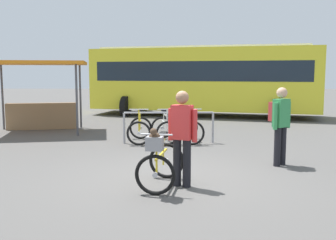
{
  "coord_description": "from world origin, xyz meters",
  "views": [
    {
      "loc": [
        0.12,
        -7.11,
        1.94
      ],
      "look_at": [
        -0.08,
        0.58,
        1.0
      ],
      "focal_mm": 41.52,
      "sensor_mm": 36.0,
      "label": 1
    }
  ],
  "objects_px": {
    "racked_bike_white": "(165,129)",
    "person_with_featured_bike": "(182,134)",
    "racked_bike_yellow": "(140,129)",
    "pedestrian_with_backpack": "(280,121)",
    "market_stall": "(39,89)",
    "featured_bicycle": "(160,160)",
    "racked_bike_orange": "(190,129)",
    "bus_distant": "(203,77)"
  },
  "relations": [
    {
      "from": "person_with_featured_bike",
      "to": "featured_bicycle",
      "type": "bearing_deg",
      "value": -162.03
    },
    {
      "from": "racked_bike_orange",
      "to": "bus_distant",
      "type": "height_order",
      "value": "bus_distant"
    },
    {
      "from": "racked_bike_orange",
      "to": "market_stall",
      "type": "distance_m",
      "value": 5.41
    },
    {
      "from": "pedestrian_with_backpack",
      "to": "market_stall",
      "type": "relative_size",
      "value": 0.47
    },
    {
      "from": "person_with_featured_bike",
      "to": "bus_distant",
      "type": "distance_m",
      "value": 11.2
    },
    {
      "from": "person_with_featured_bike",
      "to": "racked_bike_orange",
      "type": "bearing_deg",
      "value": 86.6
    },
    {
      "from": "market_stall",
      "to": "racked_bike_orange",
      "type": "bearing_deg",
      "value": -21.67
    },
    {
      "from": "pedestrian_with_backpack",
      "to": "market_stall",
      "type": "height_order",
      "value": "market_stall"
    },
    {
      "from": "person_with_featured_bike",
      "to": "bus_distant",
      "type": "relative_size",
      "value": 0.16
    },
    {
      "from": "racked_bike_white",
      "to": "person_with_featured_bike",
      "type": "xyz_separation_m",
      "value": [
        0.44,
        -4.28,
        0.54
      ]
    },
    {
      "from": "racked_bike_white",
      "to": "bus_distant",
      "type": "xyz_separation_m",
      "value": [
        1.49,
        6.85,
        1.37
      ]
    },
    {
      "from": "racked_bike_white",
      "to": "racked_bike_orange",
      "type": "relative_size",
      "value": 1.03
    },
    {
      "from": "bus_distant",
      "to": "market_stall",
      "type": "relative_size",
      "value": 2.97
    },
    {
      "from": "featured_bicycle",
      "to": "person_with_featured_bike",
      "type": "bearing_deg",
      "value": 17.97
    },
    {
      "from": "racked_bike_white",
      "to": "pedestrian_with_backpack",
      "type": "height_order",
      "value": "pedestrian_with_backpack"
    },
    {
      "from": "person_with_featured_bike",
      "to": "pedestrian_with_backpack",
      "type": "height_order",
      "value": "same"
    },
    {
      "from": "featured_bicycle",
      "to": "pedestrian_with_backpack",
      "type": "xyz_separation_m",
      "value": [
        2.43,
        1.7,
        0.45
      ]
    },
    {
      "from": "pedestrian_with_backpack",
      "to": "racked_bike_orange",
      "type": "bearing_deg",
      "value": 123.22
    },
    {
      "from": "pedestrian_with_backpack",
      "to": "market_stall",
      "type": "bearing_deg",
      "value": 145.06
    },
    {
      "from": "pedestrian_with_backpack",
      "to": "market_stall",
      "type": "xyz_separation_m",
      "value": [
        -6.74,
        4.71,
        0.46
      ]
    },
    {
      "from": "pedestrian_with_backpack",
      "to": "featured_bicycle",
      "type": "bearing_deg",
      "value": -145.05
    },
    {
      "from": "person_with_featured_bike",
      "to": "pedestrian_with_backpack",
      "type": "distance_m",
      "value": 2.59
    },
    {
      "from": "featured_bicycle",
      "to": "market_stall",
      "type": "xyz_separation_m",
      "value": [
        -4.31,
        6.4,
        0.91
      ]
    },
    {
      "from": "person_with_featured_bike",
      "to": "bus_distant",
      "type": "bearing_deg",
      "value": 84.63
    },
    {
      "from": "racked_bike_white",
      "to": "racked_bike_orange",
      "type": "height_order",
      "value": "same"
    },
    {
      "from": "person_with_featured_bike",
      "to": "market_stall",
      "type": "distance_m",
      "value": 7.85
    },
    {
      "from": "featured_bicycle",
      "to": "market_stall",
      "type": "distance_m",
      "value": 7.77
    },
    {
      "from": "racked_bike_orange",
      "to": "person_with_featured_bike",
      "type": "xyz_separation_m",
      "value": [
        -0.26,
        -4.32,
        0.54
      ]
    },
    {
      "from": "racked_bike_yellow",
      "to": "racked_bike_white",
      "type": "xyz_separation_m",
      "value": [
        0.7,
        0.04,
        -0.0
      ]
    },
    {
      "from": "racked_bike_white",
      "to": "person_with_featured_bike",
      "type": "bearing_deg",
      "value": -84.09
    },
    {
      "from": "racked_bike_white",
      "to": "racked_bike_orange",
      "type": "bearing_deg",
      "value": 3.51
    },
    {
      "from": "racked_bike_yellow",
      "to": "bus_distant",
      "type": "height_order",
      "value": "bus_distant"
    },
    {
      "from": "racked_bike_yellow",
      "to": "pedestrian_with_backpack",
      "type": "height_order",
      "value": "pedestrian_with_backpack"
    },
    {
      "from": "market_stall",
      "to": "racked_bike_yellow",
      "type": "bearing_deg",
      "value": -30.04
    },
    {
      "from": "featured_bicycle",
      "to": "person_with_featured_bike",
      "type": "height_order",
      "value": "person_with_featured_bike"
    },
    {
      "from": "racked_bike_yellow",
      "to": "racked_bike_orange",
      "type": "height_order",
      "value": "same"
    },
    {
      "from": "featured_bicycle",
      "to": "person_with_featured_bike",
      "type": "distance_m",
      "value": 0.58
    },
    {
      "from": "featured_bicycle",
      "to": "racked_bike_yellow",
      "type": "bearing_deg",
      "value": 100.0
    },
    {
      "from": "market_stall",
      "to": "pedestrian_with_backpack",
      "type": "bearing_deg",
      "value": -34.94
    },
    {
      "from": "featured_bicycle",
      "to": "pedestrian_with_backpack",
      "type": "height_order",
      "value": "pedestrian_with_backpack"
    },
    {
      "from": "racked_bike_orange",
      "to": "pedestrian_with_backpack",
      "type": "relative_size",
      "value": 0.71
    },
    {
      "from": "racked_bike_white",
      "to": "racked_bike_orange",
      "type": "distance_m",
      "value": 0.7
    }
  ]
}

